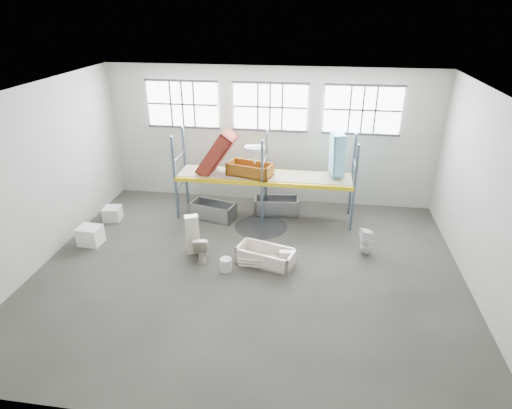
% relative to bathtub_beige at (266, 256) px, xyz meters
% --- Properties ---
extents(floor, '(12.00, 10.00, 0.10)m').
position_rel_bathtub_beige_xyz_m(floor, '(-0.44, -0.48, -0.29)').
color(floor, '#4C4941').
rests_on(floor, ground).
extents(ceiling, '(12.00, 10.00, 0.10)m').
position_rel_bathtub_beige_xyz_m(ceiling, '(-0.44, -0.48, 4.81)').
color(ceiling, silver).
rests_on(ceiling, ground).
extents(wall_back, '(12.00, 0.10, 5.00)m').
position_rel_bathtub_beige_xyz_m(wall_back, '(-0.44, 4.57, 2.26)').
color(wall_back, '#A5A599').
rests_on(wall_back, ground).
extents(wall_front, '(12.00, 0.10, 5.00)m').
position_rel_bathtub_beige_xyz_m(wall_front, '(-0.44, -5.53, 2.26)').
color(wall_front, '#ABAB9F').
rests_on(wall_front, ground).
extents(wall_left, '(0.10, 10.00, 5.00)m').
position_rel_bathtub_beige_xyz_m(wall_left, '(-6.49, -0.48, 2.26)').
color(wall_left, '#A4A498').
rests_on(wall_left, ground).
extents(wall_right, '(0.10, 10.00, 5.00)m').
position_rel_bathtub_beige_xyz_m(wall_right, '(5.61, -0.48, 2.26)').
color(wall_right, '#9C9C91').
rests_on(wall_right, ground).
extents(window_left, '(2.60, 0.04, 1.60)m').
position_rel_bathtub_beige_xyz_m(window_left, '(-3.64, 4.46, 3.36)').
color(window_left, white).
rests_on(window_left, wall_back).
extents(window_mid, '(2.60, 0.04, 1.60)m').
position_rel_bathtub_beige_xyz_m(window_mid, '(-0.44, 4.46, 3.36)').
color(window_mid, white).
rests_on(window_mid, wall_back).
extents(window_right, '(2.60, 0.04, 1.60)m').
position_rel_bathtub_beige_xyz_m(window_right, '(2.76, 4.46, 3.36)').
color(window_right, white).
rests_on(window_right, wall_back).
extents(rack_upright_la, '(0.08, 0.08, 3.00)m').
position_rel_bathtub_beige_xyz_m(rack_upright_la, '(-3.44, 2.42, 1.26)').
color(rack_upright_la, slate).
rests_on(rack_upright_la, floor).
extents(rack_upright_lb, '(0.08, 0.08, 3.00)m').
position_rel_bathtub_beige_xyz_m(rack_upright_lb, '(-3.44, 3.62, 1.26)').
color(rack_upright_lb, slate).
rests_on(rack_upright_lb, floor).
extents(rack_upright_ma, '(0.08, 0.08, 3.00)m').
position_rel_bathtub_beige_xyz_m(rack_upright_ma, '(-0.44, 2.42, 1.26)').
color(rack_upright_ma, slate).
rests_on(rack_upright_ma, floor).
extents(rack_upright_mb, '(0.08, 0.08, 3.00)m').
position_rel_bathtub_beige_xyz_m(rack_upright_mb, '(-0.44, 3.62, 1.26)').
color(rack_upright_mb, slate).
rests_on(rack_upright_mb, floor).
extents(rack_upright_ra, '(0.08, 0.08, 3.00)m').
position_rel_bathtub_beige_xyz_m(rack_upright_ra, '(2.56, 2.42, 1.26)').
color(rack_upright_ra, slate).
rests_on(rack_upright_ra, floor).
extents(rack_upright_rb, '(0.08, 0.08, 3.00)m').
position_rel_bathtub_beige_xyz_m(rack_upright_rb, '(2.56, 3.62, 1.26)').
color(rack_upright_rb, slate).
rests_on(rack_upright_rb, floor).
extents(rack_beam_front, '(6.00, 0.10, 0.14)m').
position_rel_bathtub_beige_xyz_m(rack_beam_front, '(-0.44, 2.42, 1.26)').
color(rack_beam_front, yellow).
rests_on(rack_beam_front, floor).
extents(rack_beam_back, '(6.00, 0.10, 0.14)m').
position_rel_bathtub_beige_xyz_m(rack_beam_back, '(-0.44, 3.62, 1.26)').
color(rack_beam_back, yellow).
rests_on(rack_beam_back, floor).
extents(shelf_deck, '(5.90, 1.10, 0.03)m').
position_rel_bathtub_beige_xyz_m(shelf_deck, '(-0.44, 3.02, 1.34)').
color(shelf_deck, gray).
rests_on(shelf_deck, floor).
extents(wet_patch, '(1.80, 1.80, 0.00)m').
position_rel_bathtub_beige_xyz_m(wet_patch, '(-0.44, 2.22, -0.24)').
color(wet_patch, black).
rests_on(wet_patch, floor).
extents(bathtub_beige, '(1.81, 1.21, 0.49)m').
position_rel_bathtub_beige_xyz_m(bathtub_beige, '(0.00, 0.00, 0.00)').
color(bathtub_beige, beige).
rests_on(bathtub_beige, floor).
extents(cistern_spare, '(0.40, 0.22, 0.37)m').
position_rel_bathtub_beige_xyz_m(cistern_spare, '(0.59, -0.02, 0.04)').
color(cistern_spare, beige).
rests_on(cistern_spare, bathtub_beige).
extents(sink_in_tub, '(0.45, 0.45, 0.15)m').
position_rel_bathtub_beige_xyz_m(sink_in_tub, '(0.15, -0.02, -0.08)').
color(sink_in_tub, beige).
rests_on(sink_in_tub, bathtub_beige).
extents(toilet_beige, '(0.55, 0.82, 0.78)m').
position_rel_bathtub_beige_xyz_m(toilet_beige, '(-1.92, -0.02, 0.15)').
color(toilet_beige, beige).
rests_on(toilet_beige, floor).
extents(cistern_tall, '(0.47, 0.39, 1.24)m').
position_rel_bathtub_beige_xyz_m(cistern_tall, '(-2.27, 0.29, 0.38)').
color(cistern_tall, beige).
rests_on(cistern_tall, floor).
extents(toilet_white, '(0.49, 0.48, 0.86)m').
position_rel_bathtub_beige_xyz_m(toilet_white, '(2.95, 0.93, 0.19)').
color(toilet_white, white).
rests_on(toilet_white, floor).
extents(steel_tub_left, '(1.68, 1.08, 0.57)m').
position_rel_bathtub_beige_xyz_m(steel_tub_left, '(-2.22, 2.63, 0.04)').
color(steel_tub_left, '#B1B4B8').
rests_on(steel_tub_left, floor).
extents(steel_tub_right, '(1.64, 0.87, 0.58)m').
position_rel_bathtub_beige_xyz_m(steel_tub_right, '(-0.02, 3.35, 0.05)').
color(steel_tub_right, '#B1B3B8').
rests_on(steel_tub_right, floor).
extents(rust_tub_flat, '(1.65, 1.09, 0.43)m').
position_rel_bathtub_beige_xyz_m(rust_tub_flat, '(-0.92, 2.89, 1.58)').
color(rust_tub_flat, '#93590B').
rests_on(rust_tub_flat, shelf_deck).
extents(rust_tub_tilted, '(1.46, 0.94, 1.69)m').
position_rel_bathtub_beige_xyz_m(rust_tub_tilted, '(-2.06, 2.91, 2.05)').
color(rust_tub_tilted, maroon).
rests_on(rust_tub_tilted, shelf_deck).
extents(sink_on_shelf, '(0.79, 0.69, 0.60)m').
position_rel_bathtub_beige_xyz_m(sink_on_shelf, '(-0.75, 2.83, 1.85)').
color(sink_on_shelf, silver).
rests_on(sink_on_shelf, rust_tub_flat).
extents(blue_tub_upright, '(0.58, 0.74, 1.43)m').
position_rel_bathtub_beige_xyz_m(blue_tub_upright, '(1.96, 3.14, 2.15)').
color(blue_tub_upright, '#86CDE8').
rests_on(blue_tub_upright, shelf_deck).
extents(bucket, '(0.44, 0.44, 0.39)m').
position_rel_bathtub_beige_xyz_m(bucket, '(-1.08, -0.54, -0.05)').
color(bucket, beige).
rests_on(bucket, floor).
extents(carton_near, '(0.71, 0.61, 0.58)m').
position_rel_bathtub_beige_xyz_m(carton_near, '(-5.63, 0.32, 0.05)').
color(carton_near, white).
rests_on(carton_near, floor).
extents(carton_far, '(0.65, 0.65, 0.47)m').
position_rel_bathtub_beige_xyz_m(carton_far, '(-5.68, 1.98, -0.01)').
color(carton_far, beige).
rests_on(carton_far, floor).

